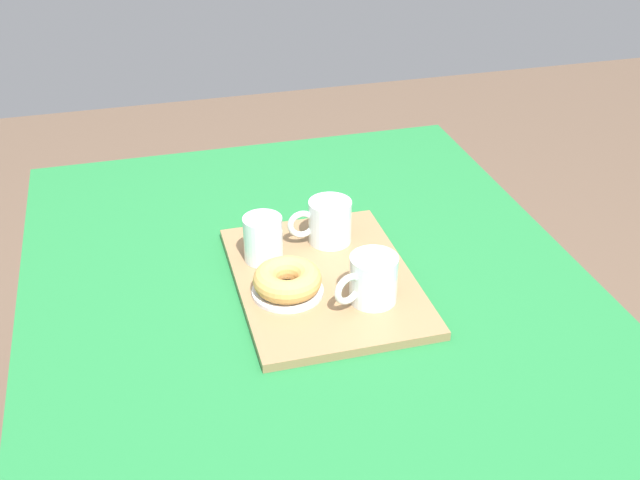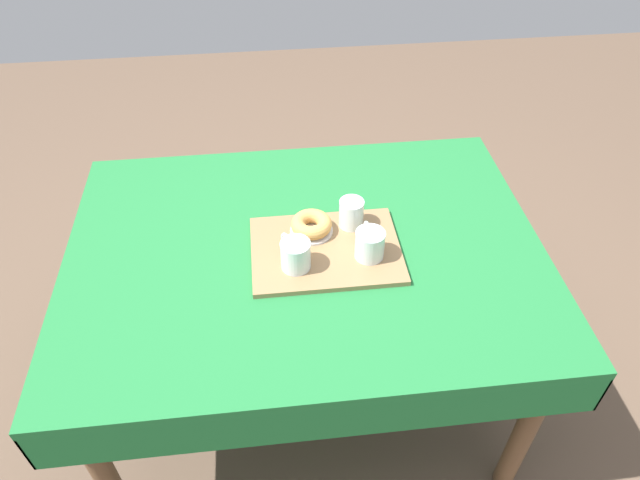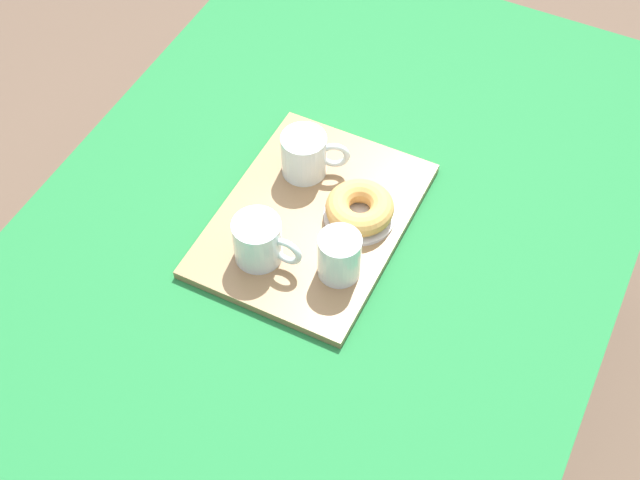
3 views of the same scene
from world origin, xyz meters
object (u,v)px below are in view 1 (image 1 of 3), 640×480
object	(u,v)px
tea_mug_left	(329,223)
sugar_donut_left	(287,280)
serving_tray	(324,280)
water_glass_near	(263,241)
tea_mug_right	(372,280)
dining_table	(318,344)
donut_plate_left	(288,291)

from	to	relation	value
tea_mug_left	sugar_donut_left	size ratio (longest dim) A/B	1.04
serving_tray	water_glass_near	xyz separation A→B (m)	(-0.09, -0.10, 0.05)
tea_mug_right	water_glass_near	size ratio (longest dim) A/B	1.38
dining_table	tea_mug_right	bearing A→B (deg)	68.49
tea_mug_left	water_glass_near	world-z (taller)	water_glass_near
tea_mug_left	donut_plate_left	bearing A→B (deg)	-37.85
water_glass_near	donut_plate_left	distance (m)	0.13
serving_tray	water_glass_near	bearing A→B (deg)	-132.80
tea_mug_left	tea_mug_right	bearing A→B (deg)	5.13
tea_mug_right	water_glass_near	world-z (taller)	water_glass_near
water_glass_near	tea_mug_left	bearing A→B (deg)	102.84
tea_mug_left	tea_mug_right	distance (m)	0.22
serving_tray	donut_plate_left	world-z (taller)	donut_plate_left
serving_tray	sugar_donut_left	bearing A→B (deg)	-66.10
sugar_donut_left	tea_mug_right	bearing A→B (deg)	66.96
tea_mug_right	serving_tray	bearing A→B (deg)	-146.51
tea_mug_right	water_glass_near	xyz separation A→B (m)	(-0.18, -0.16, -0.00)
donut_plate_left	water_glass_near	bearing A→B (deg)	-171.50
dining_table	sugar_donut_left	xyz separation A→B (m)	(-0.02, -0.05, 0.14)
dining_table	tea_mug_right	world-z (taller)	tea_mug_right
serving_tray	sugar_donut_left	world-z (taller)	sugar_donut_left
tea_mug_right	sugar_donut_left	size ratio (longest dim) A/B	1.01
serving_tray	water_glass_near	distance (m)	0.14
tea_mug_left	dining_table	bearing A→B (deg)	-21.47
dining_table	tea_mug_left	size ratio (longest dim) A/B	11.03
tea_mug_left	sugar_donut_left	xyz separation A→B (m)	(0.16, -0.12, -0.01)
serving_tray	tea_mug_right	world-z (taller)	tea_mug_right
water_glass_near	donut_plate_left	bearing A→B (deg)	8.50
tea_mug_left	sugar_donut_left	distance (m)	0.20
dining_table	tea_mug_right	size ratio (longest dim) A/B	11.42
sugar_donut_left	donut_plate_left	bearing A→B (deg)	0.00
serving_tray	tea_mug_right	xyz separation A→B (m)	(0.09, 0.06, 0.05)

